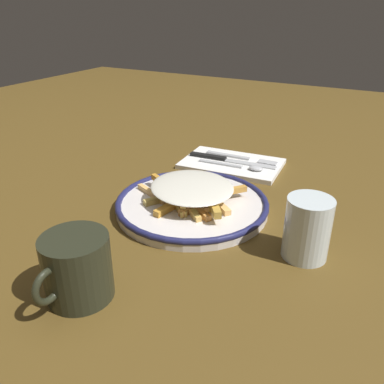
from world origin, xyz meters
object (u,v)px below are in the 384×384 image
coffee_mug (77,268)px  knife (224,159)px  fork (241,158)px  spoon (242,166)px  fries_heap (191,191)px  plate (192,204)px  napkin (232,164)px  water_glass (307,228)px

coffee_mug → knife: bearing=-177.5°
fork → spoon: size_ratio=1.15×
fries_heap → fork: bearing=-178.7°
plate → fries_heap: bearing=-69.4°
napkin → fork: 0.03m
fries_heap → coffee_mug: bearing=-3.0°
fries_heap → napkin: (-0.24, -0.02, -0.03)m
plate → coffee_mug: coffee_mug is taller
napkin → fork: size_ratio=1.27×
knife → water_glass: (0.28, 0.26, 0.03)m
spoon → coffee_mug: 0.49m
fries_heap → spoon: size_ratio=1.48×
water_glass → coffee_mug: bearing=-45.8°
fork → coffee_mug: 0.54m
fries_heap → coffee_mug: 0.28m
plate → napkin: 0.24m
fork → knife: bearing=-46.4°
plate → coffee_mug: 0.28m
knife → spoon: bearing=65.6°
plate → water_glass: bearing=77.6°
fork → plate: bearing=1.8°
knife → spoon: size_ratio=1.38×
napkin → knife: 0.02m
napkin → spoon: spoon is taller
plate → knife: bearing=-170.4°
napkin → coffee_mug: bearing=0.4°
fries_heap → fork: size_ratio=1.28×
napkin → water_glass: water_glass is taller
knife → spoon: spoon is taller
plate → fries_heap: (0.00, -0.00, 0.03)m
plate → spoon: 0.21m
napkin → spoon: bearing=53.7°
plate → spoon: size_ratio=1.85×
water_glass → plate: bearing=-102.4°
plate → spoon: (-0.21, 0.01, 0.00)m
spoon → knife: bearing=-114.4°
knife → coffee_mug: bearing=2.5°
napkin → fork: bearing=156.7°
knife → plate: bearing=9.6°
spoon → water_glass: (0.26, 0.21, 0.03)m
plate → knife: 0.24m
water_glass → knife: bearing=-137.5°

